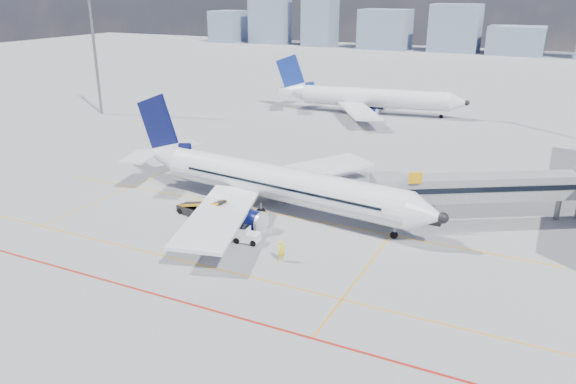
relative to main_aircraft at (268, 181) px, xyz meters
name	(u,v)px	position (x,y,z in m)	size (l,w,h in m)	color
ground	(233,239)	(0.77, -9.17, -3.22)	(420.00, 420.00, 0.00)	#939396
apron_markings	(206,254)	(0.19, -13.08, -3.21)	(90.00, 35.12, 0.01)	orange
jet_bridge	(504,188)	(24.28, 7.74, 0.52)	(23.55, 15.78, 6.30)	gray
floodlight_mast_nw	(94,44)	(-54.23, 30.82, 10.37)	(3.20, 0.61, 25.45)	slate
distant_skyline	(504,26)	(4.98, 180.83, 7.25)	(245.19, 15.88, 30.33)	slate
main_aircraft	(268,181)	(0.00, 0.00, 0.00)	(40.52, 35.23, 11.86)	silver
second_aircraft	(367,98)	(-6.50, 54.20, 0.00)	(38.52, 33.42, 11.29)	silver
baggage_tug	(246,235)	(2.33, -9.12, -2.41)	(2.55, 1.68, 1.69)	silver
cargo_dolly	(205,237)	(-0.58, -12.04, -2.08)	(3.86, 1.85, 2.08)	black
belt_loader	(197,210)	(-5.86, -5.67, -2.49)	(7.04, 3.26, 2.83)	black
ramp_worker	(282,251)	(7.30, -11.21, -2.22)	(0.73, 0.48, 2.01)	yellow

